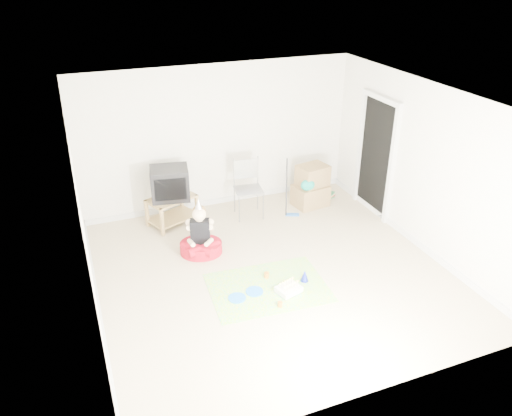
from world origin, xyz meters
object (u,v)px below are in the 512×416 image
object	(u,v)px
cardboard_boxes	(311,187)
birthday_cake	(289,290)
crt_tv	(170,183)
tv_stand	(172,208)
seated_woman	(201,241)
folding_chair	(249,190)

from	to	relation	value
cardboard_boxes	birthday_cake	distance (m)	2.81
birthday_cake	crt_tv	bearing A→B (deg)	112.30
tv_stand	seated_woman	bearing A→B (deg)	-79.91
cardboard_boxes	birthday_cake	bearing A→B (deg)	-123.03
folding_chair	seated_woman	size ratio (longest dim) A/B	1.10
folding_chair	cardboard_boxes	bearing A→B (deg)	-0.37
cardboard_boxes	seated_woman	bearing A→B (deg)	-159.48
crt_tv	seated_woman	distance (m)	1.26
crt_tv	birthday_cake	bearing A→B (deg)	-57.15
crt_tv	cardboard_boxes	distance (m)	2.62
tv_stand	seated_woman	world-z (taller)	seated_woman
crt_tv	cardboard_boxes	world-z (taller)	crt_tv
folding_chair	cardboard_boxes	size ratio (longest dim) A/B	1.35
tv_stand	crt_tv	bearing A→B (deg)	-63.43
tv_stand	birthday_cake	bearing A→B (deg)	-67.70
tv_stand	cardboard_boxes	xyz separation A→B (m)	(2.57, -0.22, 0.08)
crt_tv	folding_chair	xyz separation A→B (m)	(1.34, -0.21, -0.26)
birthday_cake	tv_stand	bearing A→B (deg)	112.30
tv_stand	seated_woman	xyz separation A→B (m)	(0.20, -1.11, -0.09)
crt_tv	folding_chair	distance (m)	1.38
folding_chair	birthday_cake	xyz separation A→B (m)	(-0.29, -2.35, -0.46)
tv_stand	seated_woman	size ratio (longest dim) A/B	0.98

